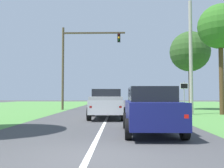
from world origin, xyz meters
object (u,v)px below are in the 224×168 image
object	(u,v)px
pickup_truck_lead	(107,104)
keep_moving_sign	(184,94)
extra_tree_1	(220,27)
utility_pole_right	(191,57)
red_suv_near	(151,109)
traffic_light	(78,56)
oak_tree_right	(190,52)

from	to	relation	value
pickup_truck_lead	keep_moving_sign	bearing A→B (deg)	23.52
extra_tree_1	utility_pole_right	bearing A→B (deg)	173.89
red_suv_near	traffic_light	bearing A→B (deg)	109.16
pickup_truck_lead	utility_pole_right	bearing A→B (deg)	28.88
pickup_truck_lead	utility_pole_right	distance (m)	8.37
utility_pole_right	oak_tree_right	bearing A→B (deg)	74.46
utility_pole_right	extra_tree_1	size ratio (longest dim) A/B	1.05
traffic_light	oak_tree_right	size ratio (longest dim) A/B	1.06
utility_pole_right	extra_tree_1	world-z (taller)	utility_pole_right
red_suv_near	traffic_light	size ratio (longest dim) A/B	0.53
red_suv_near	keep_moving_sign	xyz separation A→B (m)	(3.68, 8.83, 0.66)
pickup_truck_lead	extra_tree_1	size ratio (longest dim) A/B	0.60
pickup_truck_lead	utility_pole_right	xyz separation A→B (m)	(6.61, 3.64, 3.62)
traffic_light	extra_tree_1	distance (m)	14.08
pickup_truck_lead	extra_tree_1	xyz separation A→B (m)	(8.91, 3.40, 5.97)
red_suv_near	oak_tree_right	distance (m)	18.26
oak_tree_right	traffic_light	bearing A→B (deg)	-179.13
traffic_light	keep_moving_sign	distance (m)	12.49
pickup_truck_lead	oak_tree_right	bearing A→B (deg)	50.05
keep_moving_sign	extra_tree_1	size ratio (longest dim) A/B	0.29
red_suv_near	keep_moving_sign	world-z (taller)	keep_moving_sign
oak_tree_right	utility_pole_right	xyz separation A→B (m)	(-1.77, -6.35, -1.55)
traffic_light	utility_pole_right	xyz separation A→B (m)	(10.16, -6.17, -1.07)
utility_pole_right	pickup_truck_lead	bearing A→B (deg)	-151.12
oak_tree_right	extra_tree_1	bearing A→B (deg)	-85.35
traffic_light	oak_tree_right	bearing A→B (deg)	0.87
keep_moving_sign	utility_pole_right	world-z (taller)	utility_pole_right
red_suv_near	utility_pole_right	size ratio (longest dim) A/B	0.50
red_suv_near	traffic_light	world-z (taller)	traffic_light
oak_tree_right	utility_pole_right	world-z (taller)	utility_pole_right
oak_tree_right	keep_moving_sign	bearing A→B (deg)	-109.39
utility_pole_right	extra_tree_1	bearing A→B (deg)	-6.11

